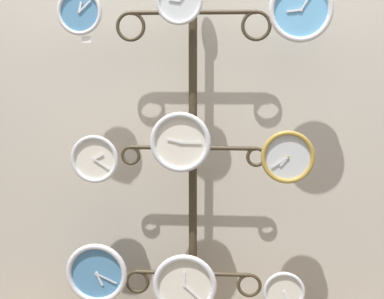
# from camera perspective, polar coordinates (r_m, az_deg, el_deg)

# --- Properties ---
(shop_wall) EXTENTS (4.40, 0.04, 2.80)m
(shop_wall) POSITION_cam_1_polar(r_m,az_deg,el_deg) (2.58, 0.37, 5.42)
(shop_wall) COLOR #BCB2A3
(shop_wall) RESTS_ON ground_plane
(display_stand) EXTENTS (0.69, 0.32, 2.10)m
(display_stand) POSITION_cam_1_polar(r_m,az_deg,el_deg) (2.52, 0.09, -7.84)
(display_stand) COLOR #382D1E
(display_stand) RESTS_ON ground_plane
(clock_top_left) EXTENTS (0.20, 0.04, 0.20)m
(clock_top_left) POSITION_cam_1_polar(r_m,az_deg,el_deg) (2.41, -11.89, 14.16)
(clock_top_left) COLOR #4C84B2
(clock_top_center) EXTENTS (0.20, 0.04, 0.20)m
(clock_top_center) POSITION_cam_1_polar(r_m,az_deg,el_deg) (2.32, -1.37, 15.55)
(clock_top_center) COLOR silver
(clock_top_right) EXTENTS (0.27, 0.04, 0.27)m
(clock_top_right) POSITION_cam_1_polar(r_m,az_deg,el_deg) (2.33, 11.53, 14.39)
(clock_top_right) COLOR #60A8DB
(clock_middle_left) EXTENTS (0.22, 0.04, 0.22)m
(clock_middle_left) POSITION_cam_1_polar(r_m,az_deg,el_deg) (2.45, -10.32, -0.99)
(clock_middle_left) COLOR silver
(clock_middle_center) EXTENTS (0.27, 0.04, 0.27)m
(clock_middle_center) POSITION_cam_1_polar(r_m,az_deg,el_deg) (2.33, -1.24, 0.79)
(clock_middle_center) COLOR silver
(clock_middle_right) EXTENTS (0.23, 0.04, 0.23)m
(clock_middle_right) POSITION_cam_1_polar(r_m,az_deg,el_deg) (2.34, 10.17, -0.78)
(clock_middle_right) COLOR silver
(clock_bottom_left) EXTENTS (0.29, 0.04, 0.29)m
(clock_bottom_left) POSITION_cam_1_polar(r_m,az_deg,el_deg) (2.58, -10.12, -12.85)
(clock_bottom_left) COLOR #4C84B2
(clock_bottom_center) EXTENTS (0.30, 0.04, 0.30)m
(clock_bottom_center) POSITION_cam_1_polar(r_m,az_deg,el_deg) (2.53, -0.77, -14.24)
(clock_bottom_center) COLOR silver
(clock_bottom_right) EXTENTS (0.19, 0.04, 0.19)m
(clock_bottom_right) POSITION_cam_1_polar(r_m,az_deg,el_deg) (2.56, 9.79, -14.68)
(clock_bottom_right) COLOR silver
(price_tag_upper) EXTENTS (0.04, 0.00, 0.03)m
(price_tag_upper) POSITION_cam_1_polar(r_m,az_deg,el_deg) (2.39, -11.19, 11.43)
(price_tag_upper) COLOR white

